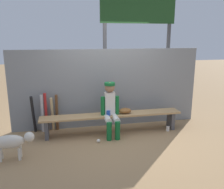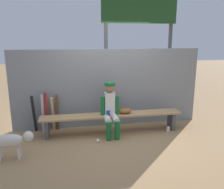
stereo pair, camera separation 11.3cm
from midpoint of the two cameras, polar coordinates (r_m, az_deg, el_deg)
ground_plane at (r=5.52m, az=0.60°, el=-9.06°), size 30.00×30.00×0.00m
chainlink_fence at (r=5.71m, az=-0.35°, el=1.48°), size 4.49×0.03×1.86m
dugout_bench at (r=5.39m, az=0.61°, el=-5.53°), size 3.16×0.36×0.44m
player_seated at (r=5.20m, az=0.30°, el=-3.13°), size 0.41×0.55×1.17m
baseball_glove at (r=5.41m, az=3.75°, el=-3.88°), size 0.28×0.20×0.12m
bat_wood_dark at (r=5.65m, az=-12.32°, el=-4.16°), size 0.08×0.18×0.87m
bat_wood_natural at (r=5.68m, az=-13.34°, el=-4.47°), size 0.08×0.19×0.80m
bat_aluminum_red at (r=5.65m, az=-14.78°, el=-4.06°), size 0.07×0.14×0.92m
bat_aluminum_silver at (r=5.64m, az=-15.61°, el=-4.31°), size 0.08×0.14×0.88m
bat_aluminum_black at (r=5.64m, az=-17.55°, el=-4.46°), size 0.09×0.26×0.88m
baseball at (r=5.04m, az=-2.72°, el=-10.91°), size 0.07×0.07×0.07m
cup_on_ground at (r=5.73m, az=13.77°, el=-8.00°), size 0.08×0.08×0.11m
cup_on_bench at (r=5.26m, az=-0.27°, el=-4.42°), size 0.08×0.08×0.11m
scoreboard at (r=6.61m, az=7.54°, el=17.63°), size 2.29×0.27×3.69m
dog at (r=4.65m, az=-22.04°, el=-10.16°), size 0.84×0.20×0.49m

